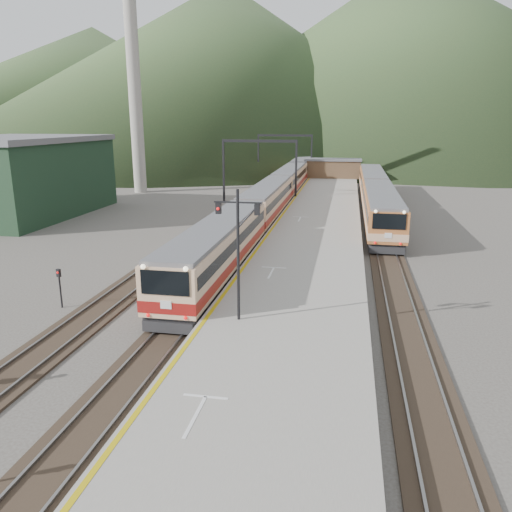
# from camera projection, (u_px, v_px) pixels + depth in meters

# --- Properties ---
(track_main) EXTENTS (2.60, 200.00, 0.23)m
(track_main) POSITION_uv_depth(u_px,v_px,m) (261.00, 227.00, 49.29)
(track_main) COLOR black
(track_main) RESTS_ON ground
(track_far) EXTENTS (2.60, 200.00, 0.23)m
(track_far) POSITION_uv_depth(u_px,v_px,m) (212.00, 225.00, 50.17)
(track_far) COLOR black
(track_far) RESTS_ON ground
(track_second) EXTENTS (2.60, 200.00, 0.23)m
(track_second) POSITION_uv_depth(u_px,v_px,m) (380.00, 232.00, 47.27)
(track_second) COLOR black
(track_second) RESTS_ON ground
(platform) EXTENTS (8.00, 100.00, 1.00)m
(platform) POSITION_uv_depth(u_px,v_px,m) (317.00, 229.00, 46.30)
(platform) COLOR gray
(platform) RESTS_ON ground
(gantry_near) EXTENTS (9.55, 0.25, 8.00)m
(gantry_near) POSITION_uv_depth(u_px,v_px,m) (259.00, 159.00, 62.58)
(gantry_near) COLOR black
(gantry_near) RESTS_ON ground
(gantry_far) EXTENTS (9.55, 0.25, 8.00)m
(gantry_far) POSITION_uv_depth(u_px,v_px,m) (285.00, 149.00, 86.30)
(gantry_far) COLOR black
(gantry_far) RESTS_ON ground
(warehouse) EXTENTS (14.50, 20.50, 8.60)m
(warehouse) POSITION_uv_depth(u_px,v_px,m) (15.00, 176.00, 55.00)
(warehouse) COLOR #162F1E
(warehouse) RESTS_ON ground
(smokestack) EXTENTS (1.80, 1.80, 30.00)m
(smokestack) POSITION_uv_depth(u_px,v_px,m) (134.00, 86.00, 70.12)
(smokestack) COLOR #9E998E
(smokestack) RESTS_ON ground
(station_shed) EXTENTS (9.40, 4.40, 3.10)m
(station_shed) POSITION_uv_depth(u_px,v_px,m) (333.00, 168.00, 83.71)
(station_shed) COLOR brown
(station_shed) RESTS_ON platform
(hill_a) EXTENTS (180.00, 180.00, 60.00)m
(hill_a) POSITION_uv_depth(u_px,v_px,m) (226.00, 67.00, 190.81)
(hill_a) COLOR #324D2B
(hill_a) RESTS_ON ground
(hill_b) EXTENTS (220.00, 220.00, 75.00)m
(hill_b) POSITION_uv_depth(u_px,v_px,m) (406.00, 55.00, 214.49)
(hill_b) COLOR #324D2B
(hill_b) RESTS_ON ground
(hill_d) EXTENTS (200.00, 200.00, 55.00)m
(hill_d) POSITION_uv_depth(u_px,v_px,m) (96.00, 86.00, 252.97)
(hill_d) COLOR #324D2B
(hill_d) RESTS_ON ground
(main_train) EXTENTS (2.93, 80.21, 3.57)m
(main_train) POSITION_uv_depth(u_px,v_px,m) (280.00, 189.00, 61.83)
(main_train) COLOR tan
(main_train) RESTS_ON track_main
(second_train) EXTENTS (3.05, 41.57, 3.73)m
(second_train) POSITION_uv_depth(u_px,v_px,m) (376.00, 193.00, 57.83)
(second_train) COLOR #AC6230
(second_train) RESTS_ON track_second
(signal_mast) EXTENTS (2.20, 0.18, 6.27)m
(signal_mast) POSITION_uv_depth(u_px,v_px,m) (238.00, 241.00, 22.99)
(signal_mast) COLOR black
(signal_mast) RESTS_ON platform
(short_signal_b) EXTENTS (0.23, 0.18, 2.27)m
(short_signal_b) POSITION_uv_depth(u_px,v_px,m) (178.00, 251.00, 34.85)
(short_signal_b) COLOR black
(short_signal_b) RESTS_ON ground
(short_signal_c) EXTENTS (0.26, 0.22, 2.27)m
(short_signal_c) POSITION_uv_depth(u_px,v_px,m) (60.00, 283.00, 27.89)
(short_signal_c) COLOR black
(short_signal_c) RESTS_ON ground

